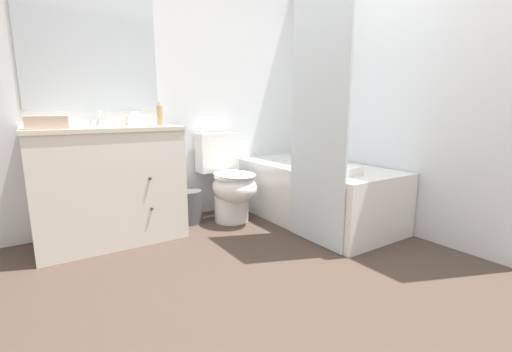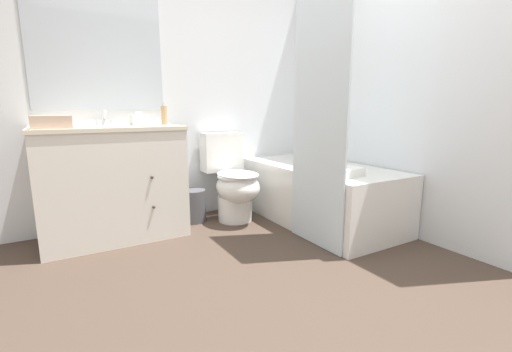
{
  "view_description": "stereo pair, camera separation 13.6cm",
  "coord_description": "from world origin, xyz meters",
  "px_view_note": "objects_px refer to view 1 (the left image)",
  "views": [
    {
      "loc": [
        -1.24,
        -1.27,
        1.02
      ],
      "look_at": [
        0.13,
        0.81,
        0.54
      ],
      "focal_mm": 24.0,
      "sensor_mm": 36.0,
      "label": 1
    },
    {
      "loc": [
        -1.13,
        -1.34,
        1.02
      ],
      "look_at": [
        0.13,
        0.81,
        0.54
      ],
      "focal_mm": 24.0,
      "sensor_mm": 36.0,
      "label": 2
    }
  ],
  "objects_px": {
    "bath_towel_folded": "(339,171)",
    "hand_towel_folded": "(46,123)",
    "toilet": "(229,182)",
    "sink_faucet": "(99,121)",
    "bathtub": "(314,192)",
    "wastebasket": "(190,207)",
    "tissue_box": "(135,120)",
    "soap_dispenser": "(160,115)",
    "vanity_cabinet": "(109,184)"
  },
  "relations": [
    {
      "from": "wastebasket",
      "to": "tissue_box",
      "type": "xyz_separation_m",
      "value": [
        -0.43,
        0.05,
        0.79
      ]
    },
    {
      "from": "bathtub",
      "to": "wastebasket",
      "type": "bearing_deg",
      "value": 151.04
    },
    {
      "from": "bathtub",
      "to": "tissue_box",
      "type": "distance_m",
      "value": 1.7
    },
    {
      "from": "vanity_cabinet",
      "to": "soap_dispenser",
      "type": "distance_m",
      "value": 0.7
    },
    {
      "from": "tissue_box",
      "to": "soap_dispenser",
      "type": "xyz_separation_m",
      "value": [
        0.2,
        -0.03,
        0.04
      ]
    },
    {
      "from": "vanity_cabinet",
      "to": "toilet",
      "type": "relative_size",
      "value": 1.34
    },
    {
      "from": "hand_towel_folded",
      "to": "bath_towel_folded",
      "type": "height_order",
      "value": "hand_towel_folded"
    },
    {
      "from": "toilet",
      "to": "tissue_box",
      "type": "xyz_separation_m",
      "value": [
        -0.77,
        0.18,
        0.58
      ]
    },
    {
      "from": "vanity_cabinet",
      "to": "soap_dispenser",
      "type": "xyz_separation_m",
      "value": [
        0.45,
        0.07,
        0.52
      ]
    },
    {
      "from": "sink_faucet",
      "to": "hand_towel_folded",
      "type": "distance_m",
      "value": 0.5
    },
    {
      "from": "bath_towel_folded",
      "to": "hand_towel_folded",
      "type": "bearing_deg",
      "value": 155.55
    },
    {
      "from": "soap_dispenser",
      "to": "wastebasket",
      "type": "bearing_deg",
      "value": -5.49
    },
    {
      "from": "tissue_box",
      "to": "vanity_cabinet",
      "type": "bearing_deg",
      "value": -157.52
    },
    {
      "from": "soap_dispenser",
      "to": "hand_towel_folded",
      "type": "relative_size",
      "value": 0.76
    },
    {
      "from": "vanity_cabinet",
      "to": "bathtub",
      "type": "distance_m",
      "value": 1.77
    },
    {
      "from": "hand_towel_folded",
      "to": "vanity_cabinet",
      "type": "bearing_deg",
      "value": 19.89
    },
    {
      "from": "toilet",
      "to": "tissue_box",
      "type": "distance_m",
      "value": 0.98
    },
    {
      "from": "bathtub",
      "to": "hand_towel_folded",
      "type": "relative_size",
      "value": 6.33
    },
    {
      "from": "tissue_box",
      "to": "bath_towel_folded",
      "type": "height_order",
      "value": "tissue_box"
    },
    {
      "from": "sink_faucet",
      "to": "bathtub",
      "type": "height_order",
      "value": "sink_faucet"
    },
    {
      "from": "sink_faucet",
      "to": "soap_dispenser",
      "type": "xyz_separation_m",
      "value": [
        0.45,
        -0.12,
        0.05
      ]
    },
    {
      "from": "wastebasket",
      "to": "bath_towel_folded",
      "type": "xyz_separation_m",
      "value": [
        0.81,
        -1.03,
        0.41
      ]
    },
    {
      "from": "toilet",
      "to": "soap_dispenser",
      "type": "height_order",
      "value": "soap_dispenser"
    },
    {
      "from": "bath_towel_folded",
      "to": "soap_dispenser",
      "type": "bearing_deg",
      "value": 134.33
    },
    {
      "from": "bathtub",
      "to": "wastebasket",
      "type": "xyz_separation_m",
      "value": [
        -1.01,
        0.56,
        -0.12
      ]
    },
    {
      "from": "bath_towel_folded",
      "to": "wastebasket",
      "type": "bearing_deg",
      "value": 127.94
    },
    {
      "from": "bath_towel_folded",
      "to": "vanity_cabinet",
      "type": "bearing_deg",
      "value": 146.53
    },
    {
      "from": "toilet",
      "to": "sink_faucet",
      "type": "bearing_deg",
      "value": 165.2
    },
    {
      "from": "vanity_cabinet",
      "to": "bathtub",
      "type": "relative_size",
      "value": 0.69
    },
    {
      "from": "sink_faucet",
      "to": "bath_towel_folded",
      "type": "xyz_separation_m",
      "value": [
        1.49,
        -1.18,
        -0.37
      ]
    },
    {
      "from": "sink_faucet",
      "to": "bathtub",
      "type": "xyz_separation_m",
      "value": [
        1.69,
        -0.7,
        -0.67
      ]
    },
    {
      "from": "sink_faucet",
      "to": "hand_towel_folded",
      "type": "bearing_deg",
      "value": -138.67
    },
    {
      "from": "hand_towel_folded",
      "to": "bath_towel_folded",
      "type": "distance_m",
      "value": 2.08
    },
    {
      "from": "wastebasket",
      "to": "toilet",
      "type": "bearing_deg",
      "value": -20.4
    },
    {
      "from": "bath_towel_folded",
      "to": "sink_faucet",
      "type": "bearing_deg",
      "value": 141.62
    },
    {
      "from": "hand_towel_folded",
      "to": "bath_towel_folded",
      "type": "relative_size",
      "value": 0.83
    },
    {
      "from": "tissue_box",
      "to": "sink_faucet",
      "type": "bearing_deg",
      "value": 160.46
    },
    {
      "from": "wastebasket",
      "to": "bath_towel_folded",
      "type": "bearing_deg",
      "value": -52.06
    },
    {
      "from": "wastebasket",
      "to": "soap_dispenser",
      "type": "bearing_deg",
      "value": 174.51
    },
    {
      "from": "sink_faucet",
      "to": "toilet",
      "type": "height_order",
      "value": "sink_faucet"
    },
    {
      "from": "wastebasket",
      "to": "hand_towel_folded",
      "type": "xyz_separation_m",
      "value": [
        -1.06,
        -0.19,
        0.79
      ]
    },
    {
      "from": "sink_faucet",
      "to": "wastebasket",
      "type": "height_order",
      "value": "sink_faucet"
    },
    {
      "from": "vanity_cabinet",
      "to": "tissue_box",
      "type": "height_order",
      "value": "tissue_box"
    },
    {
      "from": "bathtub",
      "to": "wastebasket",
      "type": "distance_m",
      "value": 1.16
    },
    {
      "from": "bathtub",
      "to": "bath_towel_folded",
      "type": "height_order",
      "value": "bath_towel_folded"
    },
    {
      "from": "vanity_cabinet",
      "to": "sink_faucet",
      "type": "bearing_deg",
      "value": 90.0
    },
    {
      "from": "tissue_box",
      "to": "toilet",
      "type": "bearing_deg",
      "value": -13.19
    },
    {
      "from": "wastebasket",
      "to": "bathtub",
      "type": "bearing_deg",
      "value": -28.96
    },
    {
      "from": "wastebasket",
      "to": "soap_dispenser",
      "type": "relative_size",
      "value": 1.6
    },
    {
      "from": "toilet",
      "to": "bathtub",
      "type": "relative_size",
      "value": 0.51
    }
  ]
}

